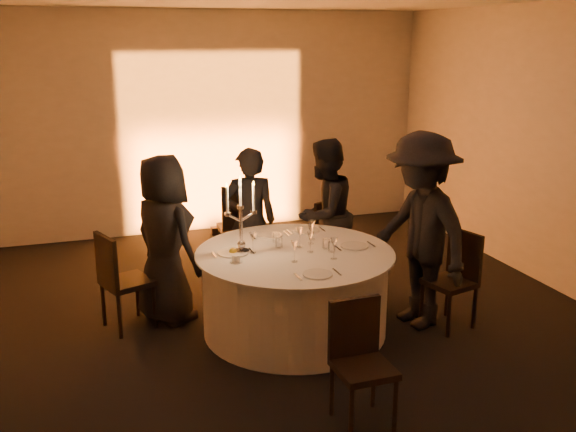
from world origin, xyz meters
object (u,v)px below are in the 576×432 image
object	(u,v)px
chair_back_right	(320,232)
chair_front	(360,355)
chair_right	(456,274)
guest_right	(420,231)
coffee_cup	(236,259)
guest_back_left	(249,222)
chair_left	(119,276)
chair_back_left	(241,223)
candelabra	(241,226)
guest_left	(165,239)
banquet_table	(295,291)
guest_back_right	(324,214)

from	to	relation	value
chair_back_right	chair_front	size ratio (longest dim) A/B	1.01
chair_right	guest_right	world-z (taller)	guest_right
coffee_cup	guest_back_left	bearing A→B (deg)	69.67
chair_left	chair_front	size ratio (longest dim) A/B	1.06
chair_back_left	coffee_cup	xyz separation A→B (m)	(-0.48, -1.74, 0.20)
chair_front	candelabra	size ratio (longest dim) A/B	1.24
chair_back_right	guest_left	world-z (taller)	guest_left
chair_right	guest_back_left	bearing A→B (deg)	-145.59
chair_back_right	guest_right	bearing A→B (deg)	77.33
chair_front	candelabra	world-z (taller)	candelabra
chair_right	chair_front	distance (m)	1.88
banquet_table	chair_left	world-z (taller)	chair_left
chair_left	guest_right	world-z (taller)	guest_right
candelabra	coffee_cup	bearing A→B (deg)	-114.47
chair_right	chair_back_right	bearing A→B (deg)	-171.50
chair_back_left	chair_right	distance (m)	2.52
banquet_table	chair_back_right	distance (m)	1.51
banquet_table	guest_back_right	distance (m)	1.23
banquet_table	guest_right	size ratio (longest dim) A/B	0.98
coffee_cup	banquet_table	bearing A→B (deg)	10.90
chair_left	chair_front	distance (m)	2.51
chair_back_left	chair_back_right	distance (m)	0.90
banquet_table	guest_back_right	world-z (taller)	guest_back_right
chair_right	coffee_cup	size ratio (longest dim) A/B	8.22
chair_left	chair_right	bearing A→B (deg)	-127.28
guest_left	banquet_table	bearing A→B (deg)	-149.74
chair_front	guest_left	distance (m)	2.38
guest_back_right	guest_right	world-z (taller)	guest_right
guest_back_left	coffee_cup	world-z (taller)	guest_back_left
chair_back_left	guest_right	xyz separation A→B (m)	(1.24, -1.83, 0.32)
coffee_cup	guest_left	bearing A→B (deg)	124.78
chair_right	guest_left	size ratio (longest dim) A/B	0.56
chair_right	chair_front	size ratio (longest dim) A/B	1.03
chair_right	chair_front	bearing A→B (deg)	-67.45
chair_right	guest_right	distance (m)	0.54
guest_left	guest_back_left	xyz separation A→B (m)	(0.93, 0.42, -0.02)
chair_back_right	candelabra	world-z (taller)	candelabra
chair_back_right	banquet_table	bearing A→B (deg)	32.94
chair_right	coffee_cup	distance (m)	2.07
chair_back_right	chair_right	world-z (taller)	chair_right
chair_left	chair_front	xyz separation A→B (m)	(1.49, -2.02, -0.03)
banquet_table	chair_back_right	world-z (taller)	chair_back_right
banquet_table	chair_back_right	size ratio (longest dim) A/B	2.03
chair_left	guest_back_left	size ratio (longest dim) A/B	0.60
banquet_table	guest_back_left	size ratio (longest dim) A/B	1.15
chair_left	chair_back_right	bearing A→B (deg)	-91.88
guest_right	banquet_table	bearing A→B (deg)	-110.66
guest_back_left	chair_left	bearing A→B (deg)	28.38
chair_back_right	guest_left	xyz separation A→B (m)	(-1.83, -0.69, 0.31)
chair_back_right	guest_left	bearing A→B (deg)	-6.66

